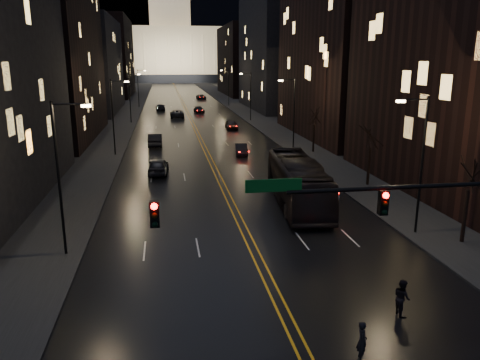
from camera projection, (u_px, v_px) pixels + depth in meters
name	position (u px, v px, depth m)	size (l,w,h in m)	color
ground	(294.00, 335.00, 19.51)	(900.00, 900.00, 0.00)	black
road	(180.00, 97.00, 143.82)	(20.00, 320.00, 0.02)	black
sidewalk_left	(134.00, 98.00, 141.64)	(8.00, 320.00, 0.16)	black
sidewalk_right	(225.00, 97.00, 145.96)	(8.00, 320.00, 0.16)	black
center_line	(180.00, 97.00, 143.82)	(0.62, 320.00, 0.01)	orange
building_left_mid	(44.00, 39.00, 64.43)	(12.00, 30.00, 28.00)	black
building_left_far	(88.00, 66.00, 101.76)	(12.00, 34.00, 20.00)	black
building_left_dist	(111.00, 57.00, 147.16)	(12.00, 40.00, 24.00)	black
building_right_near	(478.00, 49.00, 38.89)	(12.00, 26.00, 24.00)	black
building_right_tall	(347.00, 3.00, 65.84)	(12.00, 30.00, 38.00)	black
building_right_mid	(276.00, 52.00, 107.50)	(12.00, 34.00, 26.00)	black
building_right_dist	(242.00, 61.00, 153.89)	(12.00, 40.00, 22.00)	black
capitol	(171.00, 49.00, 254.31)	(90.00, 50.00, 58.50)	black
traffic_signal	(437.00, 211.00, 19.15)	(17.29, 0.45, 7.00)	black
streetlamp_right_near	(420.00, 159.00, 29.48)	(2.13, 0.25, 9.00)	black
streetlamp_left_near	(62.00, 171.00, 26.14)	(2.13, 0.25, 9.00)	black
streetlamp_right_mid	(293.00, 110.00, 58.16)	(2.13, 0.25, 9.00)	black
streetlamp_left_mid	(114.00, 113.00, 54.83)	(2.13, 0.25, 9.00)	black
streetlamp_right_far	(250.00, 94.00, 86.85)	(2.13, 0.25, 9.00)	black
streetlamp_left_far	(131.00, 95.00, 83.52)	(2.13, 0.25, 9.00)	black
streetlamp_right_dist	(228.00, 85.00, 115.54)	(2.13, 0.25, 9.00)	black
streetlamp_left_dist	(139.00, 86.00, 112.20)	(2.13, 0.25, 9.00)	black
tree_right_near	(470.00, 173.00, 28.04)	(2.40, 2.40, 6.65)	black
tree_right_mid	(371.00, 137.00, 41.43)	(2.40, 2.40, 6.65)	black
tree_right_far	(314.00, 116.00, 56.73)	(2.40, 2.40, 6.65)	black
bus	(298.00, 182.00, 36.70)	(3.08, 13.17, 3.67)	black
oncoming_car_a	(158.00, 166.00, 46.90)	(1.91, 4.74, 1.62)	black
oncoming_car_b	(155.00, 140.00, 62.32)	(1.77, 5.08, 1.67)	black
oncoming_car_c	(177.00, 114.00, 93.13)	(2.66, 5.77, 1.60)	black
oncoming_car_d	(160.00, 107.00, 106.58)	(2.00, 4.93, 1.43)	black
receding_car_a	(241.00, 149.00, 56.58)	(1.41, 4.05, 1.34)	black
receding_car_b	(231.00, 125.00, 77.52)	(1.80, 4.47, 1.52)	black
receding_car_c	(199.00, 110.00, 101.85)	(1.86, 4.58, 1.33)	black
receding_car_d	(201.00, 97.00, 136.68)	(2.38, 5.15, 1.43)	black
pedestrian_a	(362.00, 341.00, 17.72)	(0.58, 0.38, 1.59)	black
pedestrian_b	(402.00, 297.00, 20.86)	(0.83, 0.45, 1.70)	black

